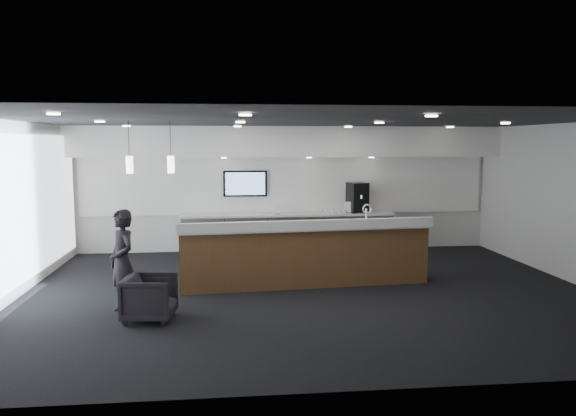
{
  "coord_description": "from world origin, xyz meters",
  "views": [
    {
      "loc": [
        -1.44,
        -9.58,
        2.62
      ],
      "look_at": [
        -0.25,
        1.3,
        1.35
      ],
      "focal_mm": 35.0,
      "sensor_mm": 36.0,
      "label": 1
    }
  ],
  "objects": [
    {
      "name": "pendant_right",
      "position": [
        -3.1,
        0.8,
        2.25
      ],
      "size": [
        0.12,
        0.12,
        0.3
      ],
      "primitive_type": "cylinder",
      "color": "#F9EAC2",
      "rests_on": "ceiling"
    },
    {
      "name": "cup_0",
      "position": [
        1.78,
        3.57,
        0.99
      ],
      "size": [
        0.09,
        0.09,
        0.09
      ],
      "primitive_type": "imported",
      "color": "white",
      "rests_on": "back_credenza"
    },
    {
      "name": "coffee_machine",
      "position": [
        1.7,
        3.66,
        1.31
      ],
      "size": [
        0.5,
        0.58,
        0.72
      ],
      "rotation": [
        0.0,
        0.0,
        0.21
      ],
      "color": "black",
      "rests_on": "back_credenza"
    },
    {
      "name": "armchair",
      "position": [
        -2.6,
        -1.28,
        0.34
      ],
      "size": [
        0.81,
        0.79,
        0.67
      ],
      "primitive_type": "imported",
      "rotation": [
        0.0,
        0.0,
        1.46
      ],
      "color": "black",
      "rests_on": "ground"
    },
    {
      "name": "cup_3",
      "position": [
        1.36,
        3.57,
        0.99
      ],
      "size": [
        0.12,
        0.12,
        0.09
      ],
      "primitive_type": "imported",
      "rotation": [
        0.0,
        0.0,
        1.94
      ],
      "color": "white",
      "rests_on": "back_credenza"
    },
    {
      "name": "cup_2",
      "position": [
        1.5,
        3.57,
        0.99
      ],
      "size": [
        0.12,
        0.12,
        0.09
      ],
      "primitive_type": "imported",
      "rotation": [
        0.0,
        0.0,
        1.29
      ],
      "color": "white",
      "rests_on": "back_credenza"
    },
    {
      "name": "wall_tv",
      "position": [
        -1.0,
        3.91,
        1.65
      ],
      "size": [
        1.05,
        0.08,
        0.62
      ],
      "color": "black",
      "rests_on": "back_wall"
    },
    {
      "name": "back_credenza",
      "position": [
        -0.0,
        3.64,
        0.48
      ],
      "size": [
        5.06,
        0.66,
        0.95
      ],
      "color": "gray",
      "rests_on": "ground"
    },
    {
      "name": "cup_5",
      "position": [
        1.08,
        3.57,
        0.99
      ],
      "size": [
        0.1,
        0.1,
        0.09
      ],
      "primitive_type": "imported",
      "rotation": [
        0.0,
        0.0,
        3.23
      ],
      "color": "white",
      "rests_on": "back_credenza"
    },
    {
      "name": "cup_6",
      "position": [
        0.94,
        3.57,
        0.99
      ],
      "size": [
        0.13,
        0.13,
        0.09
      ],
      "primitive_type": "imported",
      "rotation": [
        0.0,
        0.0,
        3.87
      ],
      "color": "white",
      "rests_on": "back_credenza"
    },
    {
      "name": "pendant_left",
      "position": [
        -2.4,
        0.8,
        2.25
      ],
      "size": [
        0.12,
        0.12,
        0.3
      ],
      "primitive_type": "cylinder",
      "color": "#F9EAC2",
      "rests_on": "ceiling"
    },
    {
      "name": "info_sign_left",
      "position": [
        -0.26,
        3.54,
        1.06
      ],
      "size": [
        0.17,
        0.04,
        0.23
      ],
      "primitive_type": "cube",
      "rotation": [
        0.0,
        0.0,
        0.15
      ],
      "color": "white",
      "rests_on": "back_credenza"
    },
    {
      "name": "left_wall",
      "position": [
        -5.0,
        0.0,
        1.5
      ],
      "size": [
        0.02,
        8.0,
        3.0
      ],
      "primitive_type": "cube",
      "color": "silver",
      "rests_on": "ground"
    },
    {
      "name": "back_wall",
      "position": [
        0.0,
        4.0,
        1.5
      ],
      "size": [
        10.0,
        0.02,
        3.0
      ],
      "primitive_type": "cube",
      "color": "silver",
      "rests_on": "ground"
    },
    {
      "name": "cup_7",
      "position": [
        0.8,
        3.57,
        0.99
      ],
      "size": [
        0.11,
        0.11,
        0.09
      ],
      "primitive_type": "imported",
      "rotation": [
        0.0,
        0.0,
        4.52
      ],
      "color": "white",
      "rests_on": "back_credenza"
    },
    {
      "name": "soffit_bulkhead",
      "position": [
        0.0,
        3.55,
        2.65
      ],
      "size": [
        10.0,
        0.9,
        0.7
      ],
      "primitive_type": "cube",
      "color": "white",
      "rests_on": "back_wall"
    },
    {
      "name": "window_blinds_wall",
      "position": [
        -4.96,
        0.0,
        1.5
      ],
      "size": [
        0.04,
        7.36,
        2.55
      ],
      "primitive_type": "cube",
      "color": "silver",
      "rests_on": "left_wall"
    },
    {
      "name": "ground",
      "position": [
        0.0,
        0.0,
        0.0
      ],
      "size": [
        10.0,
        10.0,
        0.0
      ],
      "primitive_type": "plane",
      "color": "black",
      "rests_on": "ground"
    },
    {
      "name": "ceiling_can_lights",
      "position": [
        0.0,
        0.0,
        2.97
      ],
      "size": [
        7.0,
        5.0,
        0.02
      ],
      "primitive_type": null,
      "color": "white",
      "rests_on": "ceiling"
    },
    {
      "name": "ceiling",
      "position": [
        0.0,
        0.0,
        3.0
      ],
      "size": [
        10.0,
        8.0,
        0.02
      ],
      "primitive_type": "cube",
      "color": "black",
      "rests_on": "back_wall"
    },
    {
      "name": "info_sign_right",
      "position": [
        1.45,
        3.57,
        1.08
      ],
      "size": [
        0.2,
        0.06,
        0.27
      ],
      "primitive_type": "cube",
      "rotation": [
        0.0,
        0.0,
        -0.2
      ],
      "color": "white",
      "rests_on": "back_credenza"
    },
    {
      "name": "alcove_panel",
      "position": [
        0.0,
        3.97,
        1.6
      ],
      "size": [
        9.8,
        0.06,
        1.4
      ],
      "primitive_type": "cube",
      "color": "white",
      "rests_on": "back_wall"
    },
    {
      "name": "cup_4",
      "position": [
        1.22,
        3.57,
        0.99
      ],
      "size": [
        0.13,
        0.13,
        0.09
      ],
      "primitive_type": "imported",
      "rotation": [
        0.0,
        0.0,
        2.58
      ],
      "color": "white",
      "rests_on": "back_credenza"
    },
    {
      "name": "cup_1",
      "position": [
        1.64,
        3.57,
        0.99
      ],
      "size": [
        0.13,
        0.13,
        0.09
      ],
      "primitive_type": "imported",
      "rotation": [
        0.0,
        0.0,
        0.65
      ],
      "color": "white",
      "rests_on": "back_credenza"
    },
    {
      "name": "lounge_guest",
      "position": [
        -3.06,
        -0.88,
        0.81
      ],
      "size": [
        0.64,
        0.7,
        1.61
      ],
      "primitive_type": "imported",
      "rotation": [
        0.0,
        0.0,
        -1.0
      ],
      "color": "black",
      "rests_on": "ground"
    },
    {
      "name": "service_counter",
      "position": [
        -0.02,
        0.51,
        0.58
      ],
      "size": [
        4.7,
        1.16,
        1.49
      ],
      "rotation": [
        0.0,
        0.0,
        0.08
      ],
      "color": "brown",
      "rests_on": "ground"
    }
  ]
}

